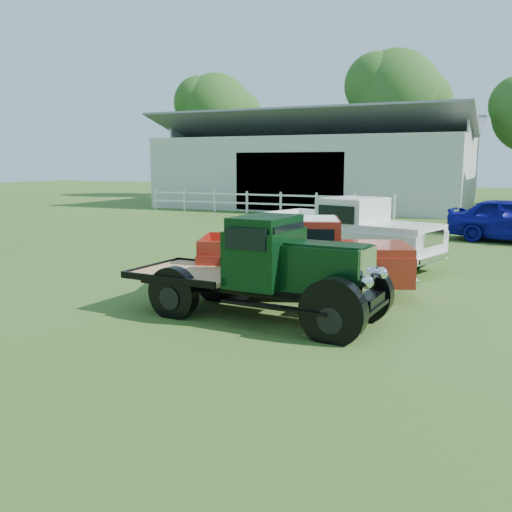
% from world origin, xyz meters
% --- Properties ---
extents(ground, '(120.00, 120.00, 0.00)m').
position_xyz_m(ground, '(0.00, 0.00, 0.00)').
color(ground, '#42692B').
extents(shed_left, '(18.80, 10.20, 5.60)m').
position_xyz_m(shed_left, '(-7.00, 26.00, 2.80)').
color(shed_left, beige).
rests_on(shed_left, ground).
extents(fence_rail, '(14.20, 0.16, 1.20)m').
position_xyz_m(fence_rail, '(-8.00, 20.00, 0.60)').
color(fence_rail, white).
rests_on(fence_rail, ground).
extents(tree_a, '(6.30, 6.30, 10.50)m').
position_xyz_m(tree_a, '(-18.00, 33.00, 5.25)').
color(tree_a, '#375622').
rests_on(tree_a, ground).
extents(tree_b, '(6.90, 6.90, 11.50)m').
position_xyz_m(tree_b, '(-4.00, 34.00, 5.75)').
color(tree_b, '#375622').
rests_on(tree_b, ground).
extents(vintage_flatbed, '(4.74, 2.13, 1.83)m').
position_xyz_m(vintage_flatbed, '(0.46, 0.84, 0.92)').
color(vintage_flatbed, black).
rests_on(vintage_flatbed, ground).
extents(red_pickup, '(4.81, 3.20, 1.64)m').
position_xyz_m(red_pickup, '(0.52, 2.90, 0.82)').
color(red_pickup, maroon).
rests_on(red_pickup, ground).
extents(white_pickup, '(5.23, 3.20, 1.80)m').
position_xyz_m(white_pickup, '(0.47, 6.60, 0.90)').
color(white_pickup, silver).
rests_on(white_pickup, ground).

